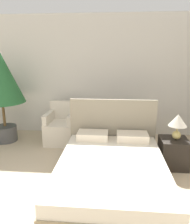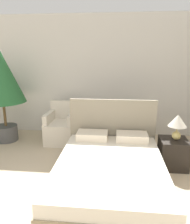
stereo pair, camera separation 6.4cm
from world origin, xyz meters
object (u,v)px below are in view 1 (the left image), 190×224
(side_table, at_px, (80,132))
(nightstand, at_px, (173,153))
(armchair_near_window_left, at_px, (61,129))
(table_lamp, at_px, (178,122))
(bed, at_px, (111,170))
(armchair_near_window_right, at_px, (100,130))
(potted_palm, at_px, (0,79))

(side_table, bearing_deg, nightstand, -27.94)
(armchair_near_window_left, xyz_separation_m, side_table, (0.45, 0.02, -0.07))
(nightstand, distance_m, table_lamp, 0.57)
(bed, height_order, nightstand, bed)
(table_lamp, bearing_deg, armchair_near_window_left, 157.67)
(side_table, bearing_deg, armchair_near_window_right, -2.29)
(nightstand, bearing_deg, table_lamp, 14.21)
(bed, relative_size, armchair_near_window_left, 2.37)
(bed, height_order, table_lamp, bed)
(bed, relative_size, table_lamp, 4.78)
(armchair_near_window_left, relative_size, armchair_near_window_right, 1.00)
(bed, height_order, armchair_near_window_right, bed)
(armchair_near_window_left, xyz_separation_m, armchair_near_window_right, (0.90, -0.00, 0.00))
(table_lamp, bearing_deg, nightstand, -165.79)
(bed, bearing_deg, armchair_near_window_right, 99.97)
(potted_palm, xyz_separation_m, table_lamp, (3.62, -0.90, -0.62))
(potted_palm, height_order, side_table, potted_palm)
(armchair_near_window_right, bearing_deg, bed, -78.10)
(armchair_near_window_left, bearing_deg, armchair_near_window_right, 0.54)
(bed, height_order, potted_palm, potted_palm)
(nightstand, relative_size, table_lamp, 1.16)
(armchair_near_window_right, xyz_separation_m, nightstand, (1.39, -0.96, -0.04))
(bed, height_order, side_table, bed)
(armchair_near_window_left, relative_size, table_lamp, 2.02)
(armchair_near_window_left, relative_size, side_table, 1.90)
(side_table, bearing_deg, potted_palm, -177.79)
(armchair_near_window_left, bearing_deg, potted_palm, -177.27)
(armchair_near_window_right, xyz_separation_m, side_table, (-0.45, 0.02, -0.07))
(nightstand, height_order, side_table, nightstand)
(table_lamp, relative_size, side_table, 0.94)
(bed, distance_m, nightstand, 1.30)
(bed, relative_size, potted_palm, 1.00)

